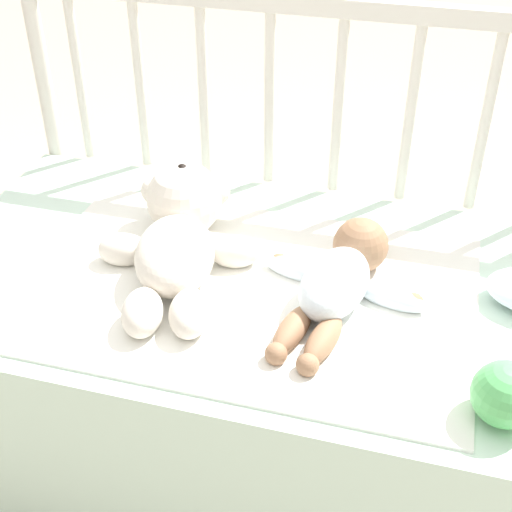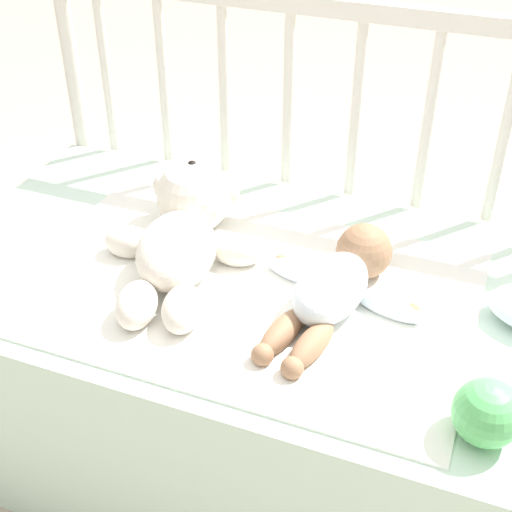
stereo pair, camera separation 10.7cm
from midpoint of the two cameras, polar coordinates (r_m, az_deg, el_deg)
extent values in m
plane|color=tan|center=(1.66, 2.07, -14.89)|extent=(12.00, 12.00, 0.00)
cube|color=silver|center=(1.49, 2.27, -9.10)|extent=(1.26, 0.69, 0.47)
cylinder|color=beige|center=(1.86, -11.94, 8.15)|extent=(0.04, 0.04, 0.89)
cube|color=beige|center=(1.47, 7.91, 19.15)|extent=(1.23, 0.03, 0.04)
cylinder|color=beige|center=(1.73, -10.15, 14.12)|extent=(0.02, 0.02, 0.38)
cylinder|color=beige|center=(1.66, -5.56, 13.59)|extent=(0.02, 0.02, 0.38)
cylinder|color=beige|center=(1.60, -0.64, 12.94)|extent=(0.02, 0.02, 0.38)
cylinder|color=beige|center=(1.56, 4.57, 12.13)|extent=(0.02, 0.02, 0.38)
cylinder|color=beige|center=(1.53, 10.01, 11.19)|extent=(0.02, 0.02, 0.38)
cylinder|color=beige|center=(1.51, 15.59, 10.11)|extent=(0.02, 0.02, 0.38)
cylinder|color=beige|center=(1.50, 21.21, 8.92)|extent=(0.02, 0.02, 0.38)
cube|color=white|center=(1.30, 1.55, -2.77)|extent=(0.81, 0.54, 0.01)
ellipsoid|color=silver|center=(1.31, -4.05, 0.39)|extent=(0.19, 0.24, 0.11)
sphere|color=silver|center=(1.43, -2.86, 4.78)|extent=(0.15, 0.15, 0.15)
sphere|color=tan|center=(1.41, -2.91, 6.23)|extent=(0.06, 0.06, 0.06)
sphere|color=black|center=(1.40, -2.95, 7.17)|extent=(0.02, 0.02, 0.02)
sphere|color=silver|center=(1.46, -5.03, 5.58)|extent=(0.06, 0.06, 0.06)
sphere|color=silver|center=(1.44, -0.32, 5.29)|extent=(0.06, 0.06, 0.06)
ellipsoid|color=silver|center=(1.38, -7.96, 1.05)|extent=(0.11, 0.08, 0.06)
ellipsoid|color=silver|center=(1.35, 0.80, 0.39)|extent=(0.11, 0.08, 0.06)
ellipsoid|color=silver|center=(1.22, -7.06, -3.99)|extent=(0.09, 0.12, 0.07)
ellipsoid|color=silver|center=(1.21, -3.38, -4.33)|extent=(0.09, 0.12, 0.07)
ellipsoid|color=white|center=(1.24, 8.47, -2.67)|extent=(0.15, 0.20, 0.10)
sphere|color=#936B4C|center=(1.33, 10.92, 0.31)|extent=(0.10, 0.10, 0.10)
ellipsoid|color=white|center=(1.32, 5.60, -1.34)|extent=(0.13, 0.06, 0.04)
ellipsoid|color=white|center=(1.27, 13.02, -4.06)|extent=(0.13, 0.06, 0.04)
sphere|color=#936B4C|center=(1.34, 4.31, -0.67)|extent=(0.03, 0.03, 0.03)
sphere|color=#936B4C|center=(1.26, 14.71, -4.48)|extent=(0.03, 0.03, 0.03)
ellipsoid|color=#936B4C|center=(1.18, 4.76, -6.13)|extent=(0.07, 0.13, 0.04)
ellipsoid|color=#936B4C|center=(1.17, 7.14, -7.09)|extent=(0.07, 0.13, 0.04)
sphere|color=#936B4C|center=(1.15, 3.21, -7.99)|extent=(0.04, 0.04, 0.04)
sphere|color=#936B4C|center=(1.13, 5.65, -9.01)|extent=(0.04, 0.04, 0.04)
sphere|color=#59BF66|center=(1.09, 20.78, -11.75)|extent=(0.10, 0.10, 0.10)
camera|label=1|loc=(0.05, -87.62, 1.71)|focal=50.00mm
camera|label=2|loc=(0.05, 92.38, -1.71)|focal=50.00mm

